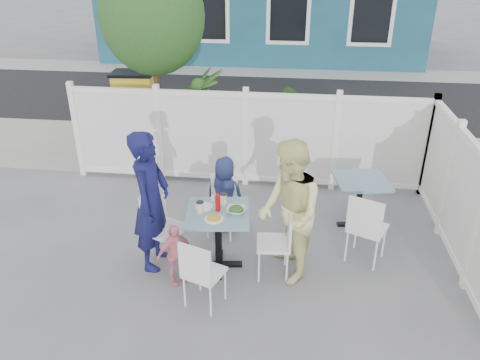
# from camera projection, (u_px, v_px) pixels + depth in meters

# --- Properties ---
(ground) EXTENTS (80.00, 80.00, 0.00)m
(ground) POSITION_uv_depth(u_px,v_px,m) (216.00, 268.00, 5.92)
(ground) COLOR slate
(near_sidewalk) EXTENTS (24.00, 2.60, 0.01)m
(near_sidewalk) POSITION_uv_depth(u_px,v_px,m) (248.00, 151.00, 9.29)
(near_sidewalk) COLOR gray
(near_sidewalk) RESTS_ON ground
(street) EXTENTS (24.00, 5.00, 0.01)m
(street) POSITION_uv_depth(u_px,v_px,m) (263.00, 98.00, 12.58)
(street) COLOR black
(street) RESTS_ON ground
(far_sidewalk) EXTENTS (24.00, 1.60, 0.01)m
(far_sidewalk) POSITION_uv_depth(u_px,v_px,m) (270.00, 71.00, 15.34)
(far_sidewalk) COLOR gray
(far_sidewalk) RESTS_ON ground
(fence_back) EXTENTS (5.86, 0.08, 1.60)m
(fence_back) POSITION_uv_depth(u_px,v_px,m) (246.00, 141.00, 7.69)
(fence_back) COLOR white
(fence_back) RESTS_ON ground
(fence_right) EXTENTS (0.08, 3.66, 1.60)m
(fence_right) POSITION_uv_depth(u_px,v_px,m) (462.00, 205.00, 5.77)
(fence_right) COLOR white
(fence_right) RESTS_ON ground
(tree) EXTENTS (1.80, 1.62, 3.59)m
(tree) POSITION_uv_depth(u_px,v_px,m) (152.00, 17.00, 7.87)
(tree) COLOR #382316
(tree) RESTS_ON ground
(utility_cabinet) EXTENTS (0.80, 0.60, 1.42)m
(utility_cabinet) POSITION_uv_depth(u_px,v_px,m) (136.00, 110.00, 9.41)
(utility_cabinet) COLOR gold
(utility_cabinet) RESTS_ON ground
(potted_shrub_a) EXTENTS (1.30, 1.30, 1.78)m
(potted_shrub_a) POSITION_uv_depth(u_px,v_px,m) (202.00, 119.00, 8.36)
(potted_shrub_a) COLOR #234019
(potted_shrub_a) RESTS_ON ground
(potted_shrub_b) EXTENTS (1.56, 1.66, 1.47)m
(potted_shrub_b) POSITION_uv_depth(u_px,v_px,m) (312.00, 134.00, 8.13)
(potted_shrub_b) COLOR #234019
(potted_shrub_b) RESTS_ON ground
(main_table) EXTENTS (0.84, 0.84, 0.79)m
(main_table) POSITION_uv_depth(u_px,v_px,m) (218.00, 224.00, 5.68)
(main_table) COLOR #3E6981
(main_table) RESTS_ON ground
(spare_table) EXTENTS (0.82, 0.82, 0.75)m
(spare_table) POSITION_uv_depth(u_px,v_px,m) (360.00, 190.00, 6.57)
(spare_table) COLOR #3E6981
(spare_table) RESTS_ON ground
(chair_left) EXTENTS (0.58, 0.59, 1.00)m
(chair_left) POSITION_uv_depth(u_px,v_px,m) (162.00, 222.00, 5.81)
(chair_left) COLOR white
(chair_left) RESTS_ON ground
(chair_right) EXTENTS (0.43, 0.44, 0.91)m
(chair_right) POSITION_uv_depth(u_px,v_px,m) (280.00, 237.00, 5.59)
(chair_right) COLOR white
(chair_right) RESTS_ON ground
(chair_back) EXTENTS (0.41, 0.40, 0.83)m
(chair_back) POSITION_uv_depth(u_px,v_px,m) (223.00, 201.00, 6.47)
(chair_back) COLOR white
(chair_back) RESTS_ON ground
(chair_near) EXTENTS (0.50, 0.50, 0.87)m
(chair_near) POSITION_uv_depth(u_px,v_px,m) (200.00, 270.00, 5.05)
(chair_near) COLOR white
(chair_near) RESTS_ON ground
(chair_spare) EXTENTS (0.57, 0.57, 0.96)m
(chair_spare) POSITION_uv_depth(u_px,v_px,m) (366.00, 225.00, 5.78)
(chair_spare) COLOR white
(chair_spare) RESTS_ON ground
(man) EXTENTS (0.47, 0.68, 1.79)m
(man) POSITION_uv_depth(u_px,v_px,m) (151.00, 201.00, 5.63)
(man) COLOR #111242
(man) RESTS_ON ground
(woman) EXTENTS (0.90, 1.02, 1.75)m
(woman) POSITION_uv_depth(u_px,v_px,m) (289.00, 213.00, 5.42)
(woman) COLOR #E1DE48
(woman) RESTS_ON ground
(boy) EXTENTS (0.58, 0.43, 1.09)m
(boy) POSITION_uv_depth(u_px,v_px,m) (225.00, 194.00, 6.53)
(boy) COLOR navy
(boy) RESTS_ON ground
(toddler) EXTENTS (0.48, 0.45, 0.79)m
(toddler) POSITION_uv_depth(u_px,v_px,m) (175.00, 254.00, 5.50)
(toddler) COLOR pink
(toddler) RESTS_ON ground
(plate_main) EXTENTS (0.23, 0.23, 0.01)m
(plate_main) POSITION_uv_depth(u_px,v_px,m) (214.00, 219.00, 5.45)
(plate_main) COLOR white
(plate_main) RESTS_ON main_table
(plate_side) EXTENTS (0.22, 0.22, 0.02)m
(plate_side) POSITION_uv_depth(u_px,v_px,m) (204.00, 207.00, 5.70)
(plate_side) COLOR white
(plate_side) RESTS_ON main_table
(salad_bowl) EXTENTS (0.23, 0.23, 0.06)m
(salad_bowl) POSITION_uv_depth(u_px,v_px,m) (236.00, 210.00, 5.58)
(salad_bowl) COLOR white
(salad_bowl) RESTS_ON main_table
(coffee_cup_a) EXTENTS (0.09, 0.09, 0.13)m
(coffee_cup_a) POSITION_uv_depth(u_px,v_px,m) (200.00, 207.00, 5.57)
(coffee_cup_a) COLOR beige
(coffee_cup_a) RESTS_ON main_table
(coffee_cup_b) EXTENTS (0.09, 0.09, 0.13)m
(coffee_cup_b) POSITION_uv_depth(u_px,v_px,m) (224.00, 199.00, 5.76)
(coffee_cup_b) COLOR beige
(coffee_cup_b) RESTS_ON main_table
(ketchup_bottle) EXTENTS (0.06, 0.06, 0.20)m
(ketchup_bottle) POSITION_uv_depth(u_px,v_px,m) (218.00, 203.00, 5.59)
(ketchup_bottle) COLOR #AA0809
(ketchup_bottle) RESTS_ON main_table
(salt_shaker) EXTENTS (0.03, 0.03, 0.08)m
(salt_shaker) POSITION_uv_depth(u_px,v_px,m) (213.00, 198.00, 5.83)
(salt_shaker) COLOR white
(salt_shaker) RESTS_ON main_table
(pepper_shaker) EXTENTS (0.03, 0.03, 0.07)m
(pepper_shaker) POSITION_uv_depth(u_px,v_px,m) (218.00, 198.00, 5.85)
(pepper_shaker) COLOR black
(pepper_shaker) RESTS_ON main_table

